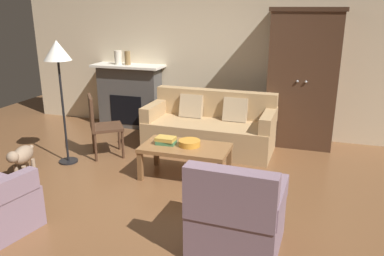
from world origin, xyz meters
The scene contains 14 objects.
ground_plane centered at (0.00, 0.00, 0.00)m, with size 9.60×9.60×0.00m, color brown.
back_wall centered at (0.00, 2.55, 1.40)m, with size 7.20×0.10×2.80m, color beige.
fireplace centered at (-1.55, 2.30, 0.57)m, with size 1.26×0.48×1.12m.
armoire centered at (1.40, 2.22, 1.05)m, with size 1.06×0.57×2.08m.
couch centered at (0.13, 1.60, 0.32)m, with size 1.94×0.89×0.86m.
coffee_table centered at (0.10, 0.50, 0.37)m, with size 1.10×0.60×0.42m.
fruit_bowl centered at (0.15, 0.53, 0.46)m, with size 0.27×0.27×0.07m, color orange.
book_stack centered at (-0.16, 0.50, 0.47)m, with size 0.25×0.18×0.09m.
mantel_vase_cream centered at (-1.73, 2.28, 1.24)m, with size 0.13×0.13×0.24m, color beige.
mantel_vase_bronze centered at (-1.55, 2.28, 1.24)m, with size 0.10×0.10×0.24m, color olive.
armchair_near_right centered at (1.02, -0.82, 0.32)m, with size 0.81×0.80×0.88m.
side_chair_wooden centered at (-1.29, 0.82, 0.51)m, with size 0.61×0.61×0.90m.
floor_lamp centered at (-1.63, 0.47, 1.46)m, with size 0.36×0.36×1.68m.
dog centered at (-1.95, -0.04, 0.25)m, with size 0.28×0.56×0.39m.
Camera 1 is at (1.56, -3.80, 2.10)m, focal length 36.10 mm.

